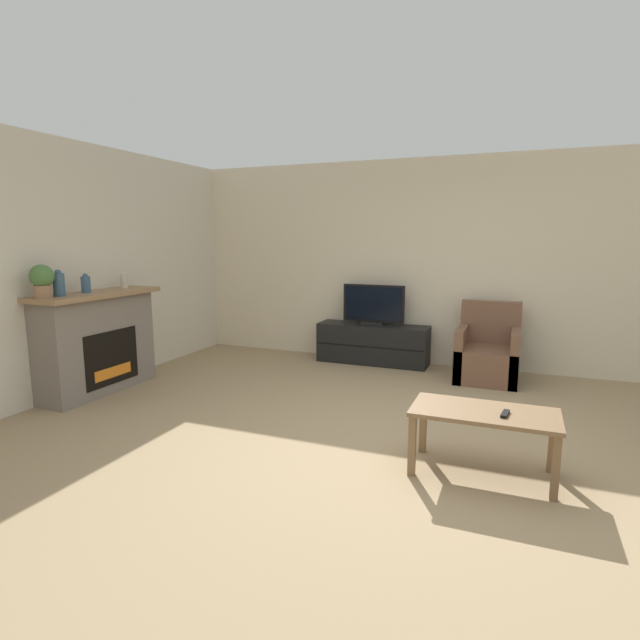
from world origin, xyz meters
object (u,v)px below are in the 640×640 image
Objects in this scene: tv_stand at (373,344)px; potted_plant at (42,280)px; fireplace at (97,341)px; tv at (373,306)px; remote at (505,414)px; mantel_vase_right at (124,281)px; mantel_vase_left at (59,284)px; mantel_vase_centre_left at (86,284)px; coffee_table at (484,420)px; armchair at (488,355)px.

potted_plant is at bearing -129.18° from tv_stand.
tv is (2.44, 2.35, 0.21)m from fireplace.
mantel_vase_right is at bearing 174.80° from remote.
tv is 3.37m from remote.
mantel_vase_left is 0.87m from mantel_vase_right.
tv_stand is 1.77× the size of tv.
mantel_vase_centre_left is 0.14× the size of tv_stand.
fireplace is 9.46× the size of remote.
mantel_vase_left is 4.13m from coffee_table.
mantel_vase_right reaches higher than tv_stand.
mantel_vase_right reaches higher than tv.
mantel_vase_right is 0.20× the size of armchair.
mantel_vase_left is 0.29× the size of armchair.
remote is at bearing -6.93° from fireplace.
armchair is at bearing 34.83° from potted_plant.
armchair reaches higher than remote.
mantel_vase_left is 3.72m from tv.
potted_plant is 0.22× the size of tv_stand.
mantel_vase_right reaches higher than armchair.
tv_stand reaches higher than remote.
fireplace is at bearing -136.05° from tv.
mantel_vase_centre_left is 1.33× the size of remote.
tv_stand is (2.42, 2.97, -1.02)m from potted_plant.
mantel_vase_centre_left is at bearing -134.53° from tv_stand.
remote is (0.27, -2.62, 0.19)m from armchair.
mantel_vase_right reaches higher than coffee_table.
tv_stand reaches higher than coffee_table.
fireplace reaches higher than remote.
coffee_table is (1.62, -2.82, -0.37)m from tv.
fireplace is at bearing 91.56° from potted_plant.
mantel_vase_centre_left is 1.11× the size of mantel_vase_right.
mantel_vase_centre_left is at bearing -81.23° from fireplace.
mantel_vase_left is at bearing 179.60° from coffee_table.
tv is at bearing 50.80° from potted_plant.
tv_stand is 3.37m from remote.
potted_plant is (-0.00, -0.51, 0.08)m from mantel_vase_centre_left.
tv is (2.42, 2.46, -0.42)m from mantel_vase_centre_left.
fireplace is 0.80m from mantel_vase_left.
mantel_vase_right is 4.35m from remote.
fireplace is at bearing -179.37° from remote.
fireplace is at bearing 173.46° from coffee_table.
mantel_vase_right is 1.06m from potted_plant.
mantel_vase_right is 3.23m from tv_stand.
mantel_vase_left is at bearing -90.00° from mantel_vase_right.
armchair is at bearing 103.42° from remote.
potted_plant is 0.35× the size of armchair.
mantel_vase_right is at bearing -141.65° from tv_stand.
remote is (1.76, -2.87, 0.22)m from tv_stand.
remote is at bearing -58.47° from tv_stand.
armchair is (3.92, 2.54, -0.94)m from mantel_vase_left.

